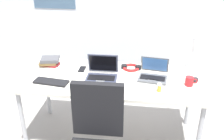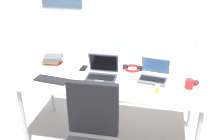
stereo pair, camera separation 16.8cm
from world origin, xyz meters
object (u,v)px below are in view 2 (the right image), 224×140
object	(u,v)px
desk_lamp	(196,55)
computer_mouse	(196,82)
headphones	(132,68)
external_keyboard	(51,80)
laptop_back_right	(153,75)
cell_phone	(84,68)
coffee_mug	(189,84)
laptop_near_lamp	(102,74)
book_stack	(52,60)
pill_bottle	(157,89)

from	to	relation	value
desk_lamp	computer_mouse	world-z (taller)	desk_lamp
headphones	external_keyboard	bearing A→B (deg)	-150.45
laptop_back_right	cell_phone	size ratio (longest dim) A/B	2.23
cell_phone	coffee_mug	xyz separation A→B (m)	(1.08, -0.20, 0.04)
cell_phone	headphones	distance (m)	0.52
laptop_near_lamp	computer_mouse	xyz separation A→B (m)	(0.91, 0.06, -0.03)
headphones	laptop_back_right	bearing A→B (deg)	-38.21
laptop_back_right	laptop_near_lamp	world-z (taller)	laptop_near_lamp
cell_phone	headphones	bearing A→B (deg)	9.60
laptop_near_lamp	external_keyboard	size ratio (longest dim) A/B	0.92
headphones	coffee_mug	size ratio (longest dim) A/B	1.89
computer_mouse	headphones	world-z (taller)	headphones
desk_lamp	external_keyboard	world-z (taller)	desk_lamp
cell_phone	headphones	world-z (taller)	headphones
laptop_near_lamp	book_stack	distance (m)	0.65
laptop_back_right	external_keyboard	xyz separation A→B (m)	(-0.97, -0.24, -0.03)
external_keyboard	coffee_mug	xyz separation A→B (m)	(1.30, 0.12, 0.03)
headphones	pill_bottle	world-z (taller)	pill_bottle
laptop_back_right	headphones	size ratio (longest dim) A/B	1.42
computer_mouse	headphones	bearing A→B (deg)	172.96
desk_lamp	computer_mouse	xyz separation A→B (m)	(0.01, -0.25, -0.18)
cell_phone	computer_mouse	bearing A→B (deg)	-5.64
external_keyboard	headphones	bearing A→B (deg)	36.44
cell_phone	book_stack	world-z (taller)	book_stack
book_stack	computer_mouse	bearing A→B (deg)	-6.09
headphones	book_stack	size ratio (longest dim) A/B	0.94
desk_lamp	pill_bottle	world-z (taller)	desk_lamp
desk_lamp	headphones	bearing A→B (deg)	-175.27
computer_mouse	desk_lamp	bearing A→B (deg)	102.49
laptop_near_lamp	cell_phone	distance (m)	0.29
laptop_back_right	book_stack	size ratio (longest dim) A/B	1.33
laptop_near_lamp	headphones	bearing A→B (deg)	42.92
laptop_near_lamp	pill_bottle	bearing A→B (deg)	-19.15
desk_lamp	book_stack	xyz separation A→B (m)	(-1.51, -0.08, -0.15)
laptop_near_lamp	headphones	xyz separation A→B (m)	(0.27, 0.25, -0.03)
external_keyboard	cell_phone	size ratio (longest dim) A/B	2.43
computer_mouse	pill_bottle	distance (m)	0.43
laptop_back_right	laptop_near_lamp	xyz separation A→B (m)	(-0.50, -0.07, 0.00)
computer_mouse	pill_bottle	world-z (taller)	pill_bottle
cell_phone	laptop_near_lamp	bearing A→B (deg)	-34.48
desk_lamp	external_keyboard	bearing A→B (deg)	-160.99
laptop_near_lamp	external_keyboard	distance (m)	0.49
computer_mouse	headphones	xyz separation A→B (m)	(-0.64, 0.20, -0.00)
cell_phone	coffee_mug	world-z (taller)	coffee_mug
desk_lamp	computer_mouse	size ratio (longest dim) A/B	4.17
desk_lamp	laptop_near_lamp	xyz separation A→B (m)	(-0.90, -0.30, -0.15)
computer_mouse	book_stack	size ratio (longest dim) A/B	0.42
laptop_near_lamp	computer_mouse	bearing A→B (deg)	3.57
desk_lamp	headphones	size ratio (longest dim) A/B	1.87
desk_lamp	cell_phone	bearing A→B (deg)	-172.90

